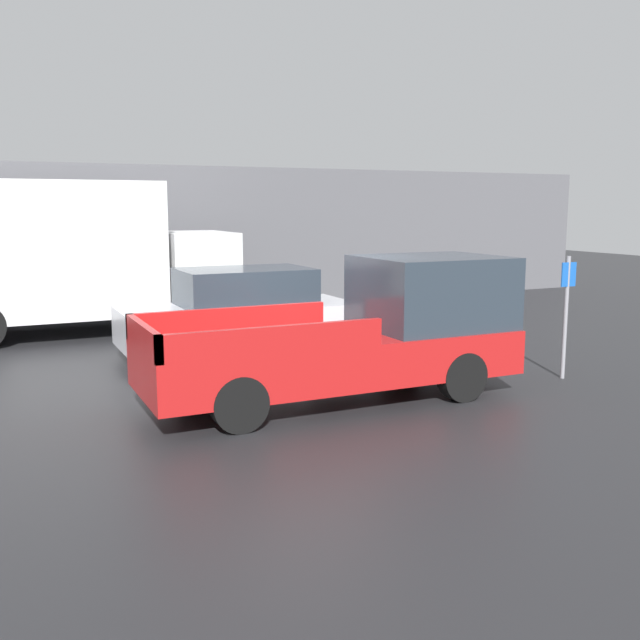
% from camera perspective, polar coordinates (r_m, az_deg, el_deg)
% --- Properties ---
extents(ground_plane, '(60.00, 60.00, 0.00)m').
position_cam_1_polar(ground_plane, '(11.58, -0.68, -5.23)').
color(ground_plane, '#232326').
extents(building_wall, '(28.00, 0.15, 3.95)m').
position_cam_1_polar(building_wall, '(19.84, -11.67, 6.34)').
color(building_wall, '#56565B').
rests_on(building_wall, ground).
extents(pickup_truck, '(5.60, 1.98, 2.10)m').
position_cam_1_polar(pickup_truck, '(10.76, 3.65, -1.08)').
color(pickup_truck, red).
rests_on(pickup_truck, ground).
extents(car, '(4.45, 1.86, 1.70)m').
position_cam_1_polar(car, '(13.70, -6.36, 0.57)').
color(car, silver).
rests_on(car, ground).
extents(delivery_truck, '(7.15, 2.48, 3.40)m').
position_cam_1_polar(delivery_truck, '(16.84, -20.20, 4.97)').
color(delivery_truck, white).
rests_on(delivery_truck, ground).
extents(parking_sign, '(0.30, 0.07, 2.06)m').
position_cam_1_polar(parking_sign, '(12.51, 19.09, 0.79)').
color(parking_sign, gray).
rests_on(parking_sign, ground).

